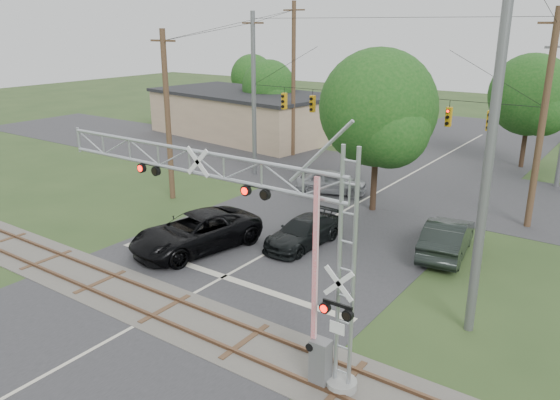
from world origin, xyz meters
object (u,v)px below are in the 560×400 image
Objects in this scene: car_dark at (303,232)px; crossing_gantry at (244,220)px; commercial_building at (243,114)px; traffic_signal_span at (389,109)px; sedan_silver at (332,182)px; pickup_black at (196,232)px.

crossing_gantry is at bearing -65.14° from car_dark.
commercial_building is (-23.68, 29.18, -2.59)m from crossing_gantry.
commercial_building is at bearing 129.07° from crossing_gantry.
traffic_signal_span reaches higher than commercial_building.
sedan_silver is at bearing 114.48° from car_dark.
sedan_silver is at bearing -26.82° from commercial_building.
traffic_signal_span is at bearing 85.21° from pickup_black.
commercial_building is (-16.83, 11.65, 1.40)m from sedan_silver.
traffic_signal_span reaches higher than pickup_black.
commercial_building reaches higher than car_dark.
crossing_gantry is at bearing -23.28° from pickup_black.
car_dark is at bearing -90.14° from traffic_signal_span.
crossing_gantry is 2.56× the size of car_dark.
crossing_gantry reaches higher than car_dark.
pickup_black is 5.32m from car_dark.
commercial_building is at bearing 136.86° from pickup_black.
commercial_building is (-20.15, 20.22, 1.48)m from car_dark.
traffic_signal_span is at bearing -20.33° from commercial_building.
commercial_building reaches higher than pickup_black.
sedan_silver is (-3.34, -0.84, -4.94)m from traffic_signal_span.
sedan_silver is 20.52m from commercial_building.
commercial_building is at bearing 36.27° from sedan_silver.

